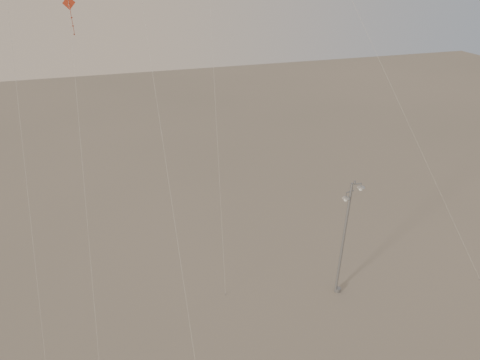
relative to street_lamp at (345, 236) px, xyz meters
name	(u,v)px	position (x,y,z in m)	size (l,w,h in m)	color
street_lamp	(345,236)	(0.00, 0.00, 0.00)	(1.61, 0.64, 8.72)	#979A9F
kite_1	(149,51)	(-11.70, 2.38, 12.40)	(0.62, 14.15, 22.41)	#36302D
kite_3	(77,97)	(-15.67, 1.70, 10.44)	(1.48, 7.54, 19.86)	maroon
kite_4	(367,36)	(4.63, 7.39, 11.75)	(8.00, 12.56, 21.72)	#36302D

